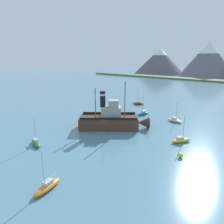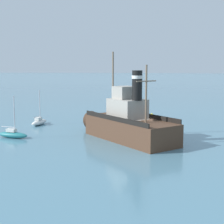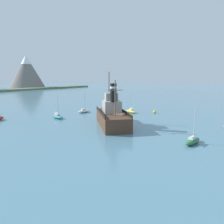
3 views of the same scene
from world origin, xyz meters
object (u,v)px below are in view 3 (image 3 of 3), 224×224
object	(u,v)px
sailboat_teal	(58,117)
sailboat_yellow	(131,111)
sailboat_green	(192,141)
sailboat_white	(84,111)
mooring_buoy	(155,112)
old_tugboat	(112,115)

from	to	relation	value
sailboat_teal	sailboat_yellow	xyz separation A→B (m)	(15.05, -10.09, 0.00)
sailboat_yellow	sailboat_green	bearing A→B (deg)	-133.57
sailboat_white	mooring_buoy	xyz separation A→B (m)	(8.74, -15.49, -0.08)
old_tugboat	sailboat_green	xyz separation A→B (m)	(-3.27, -14.98, -1.40)
old_tugboat	sailboat_green	size ratio (longest dim) A/B	2.62
sailboat_yellow	mooring_buoy	world-z (taller)	sailboat_yellow
old_tugboat	sailboat_white	world-z (taller)	old_tugboat
sailboat_yellow	sailboat_white	xyz separation A→B (m)	(-6.27, 10.13, 0.00)
sailboat_yellow	sailboat_white	size ratio (longest dim) A/B	1.00
old_tugboat	sailboat_green	world-z (taller)	old_tugboat
sailboat_teal	sailboat_yellow	world-z (taller)	same
sailboat_teal	sailboat_green	distance (m)	28.14
sailboat_teal	sailboat_white	distance (m)	8.78
old_tugboat	sailboat_yellow	size ratio (longest dim) A/B	2.62
old_tugboat	sailboat_green	bearing A→B (deg)	-102.30
sailboat_teal	sailboat_white	world-z (taller)	same
sailboat_green	mooring_buoy	bearing A→B (deg)	32.83
old_tugboat	sailboat_white	distance (m)	15.22
sailboat_green	sailboat_yellow	distance (m)	24.81
sailboat_white	mooring_buoy	world-z (taller)	sailboat_white
sailboat_white	sailboat_yellow	bearing A→B (deg)	-58.26
sailboat_yellow	sailboat_teal	bearing A→B (deg)	146.15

